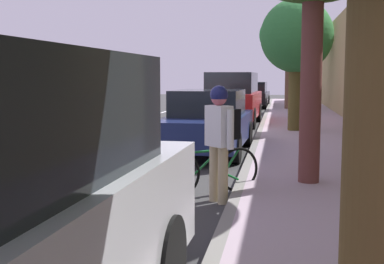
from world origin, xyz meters
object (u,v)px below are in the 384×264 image
object	(u,v)px
cyclist_with_backpack	(220,132)
street_tree_far_end	(297,38)
parked_sedan_black_far	(253,95)
parked_sedan_dark_blue_second	(208,122)
parked_suv_red_mid	(232,98)
street_tree_corner	(290,36)
pedestrian_on_phone	(308,94)
bicycle_at_curb	(210,171)

from	to	relation	value
cyclist_with_backpack	street_tree_far_end	world-z (taller)	street_tree_far_end
street_tree_far_end	parked_sedan_black_far	bearing A→B (deg)	98.33
parked_sedan_dark_blue_second	parked_suv_red_mid	distance (m)	7.20
parked_sedan_dark_blue_second	street_tree_corner	world-z (taller)	street_tree_corner
pedestrian_on_phone	parked_sedan_black_far	bearing A→B (deg)	113.38
parked_suv_red_mid	pedestrian_on_phone	distance (m)	5.29
street_tree_corner	pedestrian_on_phone	world-z (taller)	street_tree_corner
street_tree_corner	street_tree_far_end	bearing A→B (deg)	-90.00
parked_suv_red_mid	bicycle_at_curb	xyz separation A→B (m)	(0.71, -11.46, -0.64)
parked_sedan_black_far	street_tree_corner	size ratio (longest dim) A/B	0.88
parked_suv_red_mid	street_tree_corner	world-z (taller)	street_tree_corner
parked_sedan_dark_blue_second	street_tree_far_end	bearing A→B (deg)	62.13
cyclist_with_backpack	street_tree_far_end	xyz separation A→B (m)	(1.32, 8.77, 1.97)
parked_suv_red_mid	cyclist_with_backpack	size ratio (longest dim) A/B	2.77
street_tree_corner	parked_sedan_dark_blue_second	bearing A→B (deg)	-98.15
street_tree_corner	parked_suv_red_mid	bearing A→B (deg)	-105.98
parked_suv_red_mid	bicycle_at_curb	size ratio (longest dim) A/B	3.22
parked_sedan_dark_blue_second	parked_sedan_black_far	distance (m)	18.08
parked_sedan_black_far	bicycle_at_curb	size ratio (longest dim) A/B	3.02
parked_sedan_dark_blue_second	street_tree_corner	bearing A→B (deg)	81.85
pedestrian_on_phone	street_tree_corner	bearing A→B (deg)	102.56
parked_sedan_dark_blue_second	bicycle_at_curb	bearing A→B (deg)	-81.75
parked_sedan_dark_blue_second	street_tree_corner	xyz separation A→B (m)	(2.15, 15.03, 3.19)
bicycle_at_curb	street_tree_corner	size ratio (longest dim) A/B	0.29
bicycle_at_curb	parked_sedan_black_far	bearing A→B (deg)	91.33
parked_sedan_dark_blue_second	pedestrian_on_phone	xyz separation A→B (m)	(2.93, 11.53, 0.29)
parked_sedan_black_far	parked_sedan_dark_blue_second	bearing A→B (deg)	-90.32
street_tree_far_end	street_tree_corner	bearing A→B (deg)	90.00
cyclist_with_backpack	pedestrian_on_phone	world-z (taller)	pedestrian_on_phone
bicycle_at_curb	parked_sedan_dark_blue_second	bearing A→B (deg)	98.25
parked_sedan_black_far	pedestrian_on_phone	xyz separation A→B (m)	(2.83, -6.54, 0.29)
bicycle_at_curb	street_tree_far_end	world-z (taller)	street_tree_far_end
bicycle_at_curb	pedestrian_on_phone	world-z (taller)	pedestrian_on_phone
parked_sedan_dark_blue_second	cyclist_with_backpack	distance (m)	4.78
parked_suv_red_mid	street_tree_far_end	distance (m)	4.33
cyclist_with_backpack	parked_suv_red_mid	bearing A→B (deg)	94.46
bicycle_at_curb	pedestrian_on_phone	distance (m)	15.99
parked_sedan_dark_blue_second	pedestrian_on_phone	world-z (taller)	pedestrian_on_phone
cyclist_with_backpack	street_tree_far_end	bearing A→B (deg)	81.46
parked_sedan_dark_blue_second	pedestrian_on_phone	distance (m)	11.90
bicycle_at_curb	pedestrian_on_phone	xyz separation A→B (m)	(2.31, 15.80, 0.66)
street_tree_far_end	pedestrian_on_phone	size ratio (longest dim) A/B	2.58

